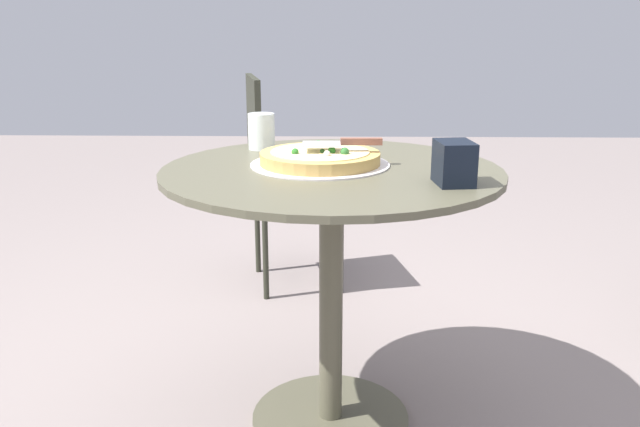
{
  "coord_description": "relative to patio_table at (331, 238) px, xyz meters",
  "views": [
    {
      "loc": [
        -0.01,
        1.68,
        1.12
      ],
      "look_at": [
        0.03,
        -0.04,
        0.62
      ],
      "focal_mm": 37.0,
      "sensor_mm": 36.0,
      "label": 1
    }
  ],
  "objects": [
    {
      "name": "ground_plane",
      "position": [
        0.0,
        0.0,
        -0.56
      ],
      "size": [
        10.0,
        10.0,
        0.0
      ],
      "primitive_type": "plane",
      "color": "gray"
    },
    {
      "name": "patio_chair_near",
      "position": [
        0.23,
        -1.05,
        -0.04
      ],
      "size": [
        0.45,
        0.45,
        0.91
      ],
      "color": "#2C2D22",
      "rests_on": "ground"
    },
    {
      "name": "pizza_on_tray",
      "position": [
        0.03,
        -0.04,
        0.21
      ],
      "size": [
        0.37,
        0.37,
        0.05
      ],
      "color": "silver",
      "rests_on": "patio_table"
    },
    {
      "name": "patio_table",
      "position": [
        0.0,
        0.0,
        0.0
      ],
      "size": [
        0.89,
        0.89,
        0.75
      ],
      "color": "brown",
      "rests_on": "ground"
    },
    {
      "name": "pizza_server",
      "position": [
        -0.03,
        -0.04,
        0.25
      ],
      "size": [
        0.21,
        0.08,
        0.02
      ],
      "color": "silver",
      "rests_on": "pizza_on_tray"
    },
    {
      "name": "drinking_cup",
      "position": [
        0.21,
        -0.26,
        0.24
      ],
      "size": [
        0.08,
        0.08,
        0.11
      ],
      "primitive_type": "cylinder",
      "color": "white",
      "rests_on": "patio_table"
    },
    {
      "name": "napkin_dispenser",
      "position": [
        -0.29,
        0.17,
        0.24
      ],
      "size": [
        0.09,
        0.12,
        0.1
      ],
      "primitive_type": "cube",
      "rotation": [
        0.0,
        0.0,
        1.68
      ],
      "color": "black",
      "rests_on": "patio_table"
    }
  ]
}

